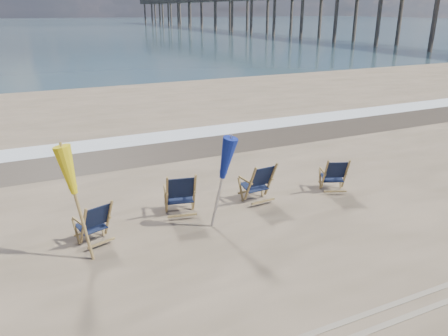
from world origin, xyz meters
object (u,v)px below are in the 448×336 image
object	(u,v)px
beach_chair_3	(346,175)
fishing_pier	(244,7)
beach_chair_0	(109,219)
beach_chair_2	(271,181)
beach_chair_1	(194,194)
umbrella_blue	(220,161)
umbrella_yellow	(75,176)

from	to	relation	value
beach_chair_3	fishing_pier	world-z (taller)	fishing_pier
beach_chair_0	beach_chair_2	size ratio (longest dim) A/B	0.91
beach_chair_0	beach_chair_3	xyz separation A→B (m)	(5.67, -0.06, -0.00)
beach_chair_1	umbrella_blue	world-z (taller)	umbrella_blue
beach_chair_1	umbrella_blue	size ratio (longest dim) A/B	0.53
beach_chair_3	umbrella_blue	distance (m)	3.68
umbrella_yellow	umbrella_blue	xyz separation A→B (m)	(2.71, 0.05, -0.15)
beach_chair_1	umbrella_blue	bearing A→B (deg)	122.09
beach_chair_2	fishing_pier	world-z (taller)	fishing_pier
beach_chair_2	beach_chair_3	distance (m)	1.93
beach_chair_2	umbrella_blue	world-z (taller)	umbrella_blue
beach_chair_1	beach_chair_3	size ratio (longest dim) A/B	1.14
beach_chair_0	fishing_pier	distance (m)	83.15
fishing_pier	beach_chair_0	bearing A→B (deg)	-119.36
beach_chair_1	beach_chair_3	distance (m)	3.81
beach_chair_3	umbrella_blue	bearing A→B (deg)	27.82
beach_chair_2	umbrella_blue	bearing A→B (deg)	19.10
beach_chair_2	beach_chair_1	bearing A→B (deg)	-5.04
umbrella_yellow	beach_chair_1	bearing A→B (deg)	17.65
beach_chair_3	beach_chair_0	bearing A→B (deg)	21.41
beach_chair_0	umbrella_yellow	distance (m)	1.35
umbrella_yellow	umbrella_blue	distance (m)	2.71
beach_chair_0	beach_chair_2	distance (m)	3.79
beach_chair_2	beach_chair_3	xyz separation A→B (m)	(1.90, -0.35, -0.04)
umbrella_yellow	beach_chair_3	bearing A→B (deg)	3.75
beach_chair_0	fishing_pier	xyz separation A→B (m)	(40.71, 72.38, 4.19)
umbrella_blue	beach_chair_3	bearing A→B (deg)	5.83
beach_chair_1	beach_chair_2	distance (m)	1.89
beach_chair_3	umbrella_blue	xyz separation A→B (m)	(-3.52, -0.36, 1.00)
umbrella_blue	umbrella_yellow	bearing A→B (deg)	-178.96
beach_chair_1	umbrella_yellow	size ratio (longest dim) A/B	0.49
beach_chair_3	beach_chair_2	bearing A→B (deg)	11.39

